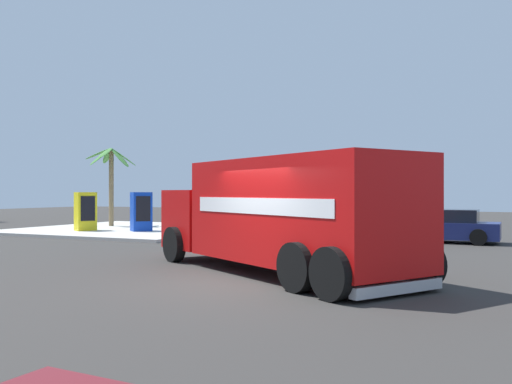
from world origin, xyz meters
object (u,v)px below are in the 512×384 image
object	(u,v)px
palm_tree_far	(111,171)
sedan_navy	(443,226)
delivery_truck	(281,214)
vending_machine_blue	(85,211)
vending_machine_red	(141,212)

from	to	relation	value
palm_tree_far	sedan_navy	bearing A→B (deg)	-93.24
sedan_navy	palm_tree_far	distance (m)	17.66
delivery_truck	vending_machine_blue	size ratio (longest dim) A/B	4.55
palm_tree_far	vending_machine_red	bearing A→B (deg)	-122.73
sedan_navy	vending_machine_red	xyz separation A→B (m)	(-1.54, 13.53, 0.44)
delivery_truck	palm_tree_far	bearing A→B (deg)	52.27
sedan_navy	palm_tree_far	world-z (taller)	palm_tree_far
sedan_navy	vending_machine_blue	bearing A→B (deg)	98.46
vending_machine_red	delivery_truck	bearing A→B (deg)	-129.38
sedan_navy	palm_tree_far	bearing A→B (deg)	86.76
sedan_navy	vending_machine_blue	xyz separation A→B (m)	(-2.41, 16.17, 0.44)
vending_machine_blue	palm_tree_far	distance (m)	4.20
delivery_truck	vending_machine_blue	distance (m)	15.79
sedan_navy	vending_machine_blue	world-z (taller)	vending_machine_blue
delivery_truck	sedan_navy	bearing A→B (deg)	-13.97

